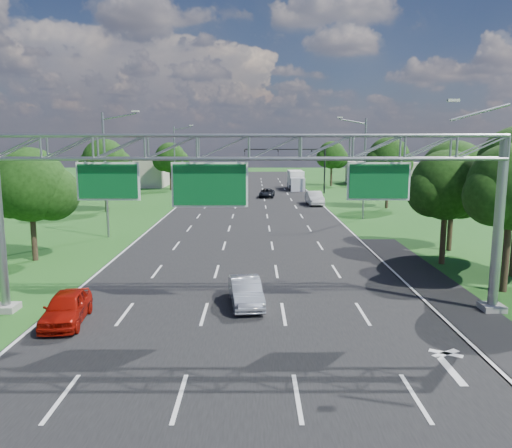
{
  "coord_description": "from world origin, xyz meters",
  "views": [
    {
      "loc": [
        0.5,
        -10.13,
        7.74
      ],
      "look_at": [
        0.56,
        14.09,
        3.73
      ],
      "focal_mm": 35.0,
      "sensor_mm": 36.0,
      "label": 1
    }
  ],
  "objects_px": {
    "sign_gantry": "(251,161)",
    "silver_sedan": "(246,292)",
    "box_truck": "(296,181)",
    "traffic_signal": "(301,159)",
    "red_coupe": "(66,308)"
  },
  "relations": [
    {
      "from": "sign_gantry",
      "to": "traffic_signal",
      "type": "distance_m",
      "value": 53.51
    },
    {
      "from": "silver_sedan",
      "to": "box_truck",
      "type": "bearing_deg",
      "value": 75.71
    },
    {
      "from": "traffic_signal",
      "to": "silver_sedan",
      "type": "xyz_separation_m",
      "value": [
        -7.42,
        -52.16,
        -4.51
      ]
    },
    {
      "from": "traffic_signal",
      "to": "red_coupe",
      "type": "xyz_separation_m",
      "value": [
        -15.1,
        -54.55,
        -4.48
      ]
    },
    {
      "from": "box_truck",
      "to": "traffic_signal",
      "type": "bearing_deg",
      "value": -89.11
    },
    {
      "from": "red_coupe",
      "to": "box_truck",
      "type": "height_order",
      "value": "box_truck"
    },
    {
      "from": "traffic_signal",
      "to": "sign_gantry",
      "type": "bearing_deg",
      "value": -97.68
    },
    {
      "from": "sign_gantry",
      "to": "traffic_signal",
      "type": "xyz_separation_m",
      "value": [
        7.15,
        53.0,
        -1.72
      ]
    },
    {
      "from": "silver_sedan",
      "to": "box_truck",
      "type": "xyz_separation_m",
      "value": [
        7.16,
        58.59,
        0.78
      ]
    },
    {
      "from": "sign_gantry",
      "to": "silver_sedan",
      "type": "relative_size",
      "value": 5.86
    },
    {
      "from": "traffic_signal",
      "to": "box_truck",
      "type": "relative_size",
      "value": 1.53
    },
    {
      "from": "sign_gantry",
      "to": "red_coupe",
      "type": "bearing_deg",
      "value": -168.95
    },
    {
      "from": "sign_gantry",
      "to": "silver_sedan",
      "type": "distance_m",
      "value": 6.29
    },
    {
      "from": "red_coupe",
      "to": "box_truck",
      "type": "distance_m",
      "value": 62.77
    },
    {
      "from": "sign_gantry",
      "to": "red_coupe",
      "type": "xyz_separation_m",
      "value": [
        -7.95,
        -1.55,
        -6.21
      ]
    }
  ]
}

